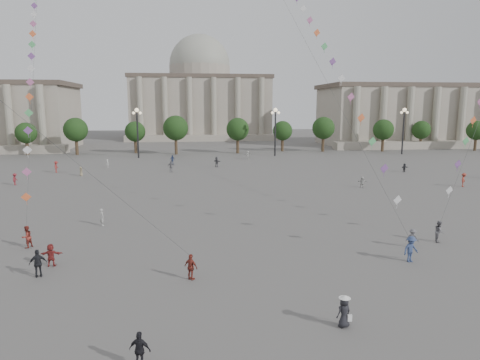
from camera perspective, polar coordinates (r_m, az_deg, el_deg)
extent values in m
plane|color=#585553|center=(26.56, 2.33, -14.78)|extent=(360.00, 360.00, 0.00)
cube|color=gray|center=(142.65, 27.15, 7.54)|extent=(80.00, 22.00, 16.00)
cube|color=#51453B|center=(142.72, 27.43, 10.98)|extent=(81.60, 22.44, 1.20)
cube|color=gray|center=(153.90, -5.30, 9.40)|extent=(46.00, 30.00, 20.00)
cube|color=#51453B|center=(154.19, -5.36, 13.34)|extent=(46.92, 30.60, 1.20)
cube|color=gray|center=(137.27, -5.06, 5.60)|extent=(48.30, 4.00, 2.00)
cylinder|color=gray|center=(154.32, -5.37, 14.05)|extent=(21.00, 21.00, 5.00)
sphere|color=#98998B|center=(154.52, -5.39, 14.97)|extent=(21.00, 21.00, 21.00)
cylinder|color=#3B2B1D|center=(109.16, -27.15, 3.87)|extent=(0.70, 0.70, 3.52)
sphere|color=black|center=(108.91, -27.31, 5.79)|extent=(5.12, 5.12, 5.12)
cylinder|color=#3B2B1D|center=(105.56, -21.03, 4.13)|extent=(0.70, 0.70, 3.52)
sphere|color=black|center=(105.30, -21.16, 6.12)|extent=(5.12, 5.12, 5.12)
cylinder|color=#3B2B1D|center=(103.25, -14.55, 4.35)|extent=(0.70, 0.70, 3.52)
sphere|color=black|center=(102.98, -14.64, 6.39)|extent=(5.12, 5.12, 5.12)
cylinder|color=#3B2B1D|center=(102.29, -7.86, 4.53)|extent=(0.70, 0.70, 3.52)
sphere|color=black|center=(102.02, -7.91, 6.59)|extent=(5.12, 5.12, 5.12)
cylinder|color=#3B2B1D|center=(102.74, -1.14, 4.64)|extent=(0.70, 0.70, 3.52)
sphere|color=black|center=(102.47, -1.14, 6.69)|extent=(5.12, 5.12, 5.12)
cylinder|color=#3B2B1D|center=(104.57, 5.44, 4.69)|extent=(0.70, 0.70, 3.52)
sphere|color=black|center=(104.31, 5.48, 6.70)|extent=(5.12, 5.12, 5.12)
cylinder|color=#3B2B1D|center=(107.72, 11.72, 4.68)|extent=(0.70, 0.70, 3.52)
sphere|color=black|center=(107.47, 11.79, 6.63)|extent=(5.12, 5.12, 5.12)
cylinder|color=#3B2B1D|center=(112.07, 17.57, 4.62)|extent=(0.70, 0.70, 3.52)
sphere|color=black|center=(111.82, 17.67, 6.50)|extent=(5.12, 5.12, 5.12)
cylinder|color=#3B2B1D|center=(117.49, 22.94, 4.52)|extent=(0.70, 0.70, 3.52)
sphere|color=black|center=(117.26, 23.06, 6.31)|extent=(5.12, 5.12, 5.12)
cylinder|color=#3B2B1D|center=(123.84, 27.79, 4.40)|extent=(0.70, 0.70, 3.52)
sphere|color=black|center=(123.62, 27.93, 6.10)|extent=(5.12, 5.12, 5.12)
cylinder|color=#262628|center=(94.70, -13.48, 5.90)|extent=(0.36, 0.36, 10.00)
sphere|color=#FFE5B2|center=(94.51, -13.61, 9.04)|extent=(0.90, 0.90, 0.90)
sphere|color=#FFE5B2|center=(94.60, -14.02, 8.66)|extent=(0.60, 0.60, 0.60)
sphere|color=#FFE5B2|center=(94.44, -13.17, 8.70)|extent=(0.60, 0.60, 0.60)
cylinder|color=#262628|center=(95.91, 4.71, 6.18)|extent=(0.36, 0.36, 10.00)
sphere|color=#FFE5B2|center=(95.72, 4.76, 9.29)|extent=(0.90, 0.90, 0.90)
sphere|color=#FFE5B2|center=(95.59, 4.34, 8.93)|extent=(0.60, 0.60, 0.60)
sphere|color=#FFE5B2|center=(95.87, 5.17, 8.92)|extent=(0.60, 0.60, 0.60)
cylinder|color=#262628|center=(105.96, 20.92, 5.91)|extent=(0.36, 0.36, 10.00)
sphere|color=#FFE5B2|center=(105.79, 21.09, 8.72)|extent=(0.90, 0.90, 0.90)
sphere|color=#FFE5B2|center=(105.48, 20.73, 8.42)|extent=(0.60, 0.60, 0.60)
sphere|color=#FFE5B2|center=(106.13, 21.41, 8.38)|extent=(0.60, 0.60, 0.60)
imported|color=navy|center=(83.12, -9.01, 2.69)|extent=(1.13, 0.90, 1.80)
imported|color=maroon|center=(68.33, -27.80, 0.09)|extent=(0.72, 1.14, 1.69)
imported|color=silver|center=(90.72, 1.03, 3.37)|extent=(1.62, 1.25, 1.71)
imported|color=#5C5C60|center=(36.64, 22.00, -7.21)|extent=(1.13, 0.88, 1.54)
imported|color=#B6B6B1|center=(61.04, 15.97, -0.27)|extent=(1.46, 0.89, 1.50)
imported|color=#9C382A|center=(66.83, 27.67, 0.01)|extent=(1.37, 1.40, 1.93)
imported|color=black|center=(77.62, 21.07, 1.53)|extent=(1.44, 0.81, 1.48)
imported|color=silver|center=(81.66, -17.22, 2.14)|extent=(0.47, 0.61, 1.49)
imported|color=#5F5E63|center=(78.63, -3.12, 2.44)|extent=(1.56, 1.73, 1.92)
imported|color=#ADADA9|center=(42.17, -17.91, -4.72)|extent=(0.59, 0.70, 1.62)
imported|color=slate|center=(73.40, -9.21, 1.79)|extent=(1.18, 0.69, 1.90)
imported|color=maroon|center=(78.29, -23.29, 1.63)|extent=(0.76, 1.28, 1.95)
imported|color=gray|center=(73.15, -20.43, 1.12)|extent=(0.49, 0.75, 1.51)
imported|color=maroon|center=(28.19, -6.55, -11.46)|extent=(1.04, 0.96, 1.71)
imported|color=black|center=(20.05, -13.20, -21.18)|extent=(1.04, 0.67, 1.64)
imported|color=maroon|center=(33.02, -23.90, -9.13)|extent=(1.50, 0.50, 1.61)
imported|color=black|center=(31.31, -25.32, -10.02)|extent=(1.18, 0.74, 1.86)
imported|color=maroon|center=(37.91, -26.56, -6.80)|extent=(1.02, 1.08, 1.77)
imported|color=navy|center=(33.32, 21.83, -8.55)|extent=(1.39, 1.04, 1.91)
imported|color=slate|center=(39.01, 25.01, -6.23)|extent=(0.98, 1.07, 1.77)
imported|color=black|center=(23.17, 13.71, -16.74)|extent=(0.92, 0.76, 1.61)
cone|color=white|center=(22.82, 13.79, -14.90)|extent=(0.52, 0.52, 0.14)
cylinder|color=white|center=(22.85, 13.79, -15.04)|extent=(0.60, 0.60, 0.02)
cube|color=white|center=(23.24, 14.42, -17.38)|extent=(0.22, 0.10, 0.35)
cylinder|color=#3F3F3F|center=(28.62, -21.78, 2.88)|extent=(0.02, 0.02, 19.59)
cylinder|color=#3F3F3F|center=(59.32, -25.61, 17.81)|extent=(0.02, 0.02, 58.10)
cube|color=orange|center=(38.84, -26.62, -2.04)|extent=(0.76, 0.25, 0.76)
cube|color=#BE659B|center=(40.15, -26.56, 0.98)|extent=(0.76, 0.25, 0.76)
cube|color=silver|center=(41.59, -26.49, 3.60)|extent=(0.76, 0.25, 0.76)
cube|color=#7F4B97|center=(43.10, -26.42, 5.93)|extent=(0.76, 0.25, 0.76)
cube|color=#54B76B|center=(44.69, -26.35, 8.03)|extent=(0.76, 0.25, 0.76)
cube|color=orange|center=(46.33, -26.27, 9.92)|extent=(0.76, 0.25, 0.76)
cube|color=#BE659B|center=(48.01, -26.20, 11.63)|extent=(0.76, 0.25, 0.76)
cube|color=silver|center=(49.73, -26.13, 13.20)|extent=(0.76, 0.25, 0.76)
cube|color=#7F4B97|center=(51.49, -26.06, 14.63)|extent=(0.76, 0.25, 0.76)
cube|color=#54B76B|center=(53.27, -25.99, 15.93)|extent=(0.76, 0.25, 0.76)
cube|color=orange|center=(55.08, -25.92, 17.14)|extent=(0.76, 0.25, 0.76)
cube|color=#BE659B|center=(56.90, -25.86, 18.24)|extent=(0.76, 0.25, 0.76)
cube|color=silver|center=(58.74, -25.80, 19.27)|extent=(0.76, 0.25, 0.76)
cube|color=#7F4B97|center=(60.60, -25.74, 20.21)|extent=(0.76, 0.25, 0.76)
cube|color=silver|center=(34.04, 20.26, -2.52)|extent=(0.76, 0.25, 0.76)
cube|color=#7F4B97|center=(35.28, 18.70, 1.48)|extent=(0.76, 0.25, 0.76)
cube|color=#54B76B|center=(36.70, 17.23, 4.94)|extent=(0.76, 0.25, 0.76)
cube|color=orange|center=(38.28, 15.85, 7.98)|extent=(0.76, 0.25, 0.76)
cube|color=#BE659B|center=(39.97, 14.57, 10.67)|extent=(0.76, 0.25, 0.76)
cube|color=silver|center=(41.76, 13.37, 13.05)|extent=(0.76, 0.25, 0.76)
cube|color=#7F4B97|center=(43.63, 12.25, 15.18)|extent=(0.76, 0.25, 0.76)
cube|color=#54B76B|center=(45.56, 11.20, 17.08)|extent=(0.76, 0.25, 0.76)
cube|color=orange|center=(47.55, 10.22, 18.77)|extent=(0.76, 0.25, 0.76)
cube|color=#BE659B|center=(49.58, 9.30, 20.30)|extent=(0.76, 0.25, 0.76)
cube|color=silver|center=(51.65, 8.43, 21.67)|extent=(0.76, 0.25, 0.76)
cube|color=silver|center=(40.17, 26.13, -1.24)|extent=(0.76, 0.25, 0.76)
cube|color=#7F4B97|center=(41.75, 27.06, 1.91)|extent=(0.76, 0.25, 0.76)
cube|color=#54B76B|center=(43.47, 27.90, 4.62)|extent=(0.76, 0.25, 0.76)
cube|color=orange|center=(45.29, 28.67, 7.00)|extent=(0.76, 0.25, 0.76)
cube|color=#BE659B|center=(47.19, 29.38, 9.11)|extent=(0.76, 0.25, 0.76)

